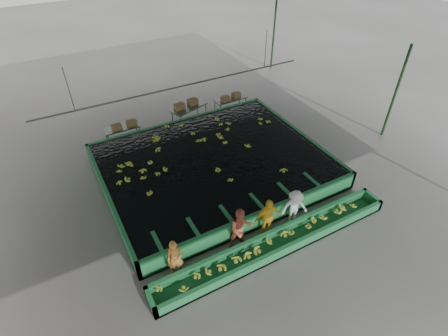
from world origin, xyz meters
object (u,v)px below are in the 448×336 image
packing_table_mid (189,114)px  packing_table_left (123,134)px  box_stack_right (231,99)px  packing_table_right (230,105)px  worker_b (241,228)px  box_stack_mid (186,107)px  box_stack_left (125,128)px  flotation_tank (214,166)px  worker_c (267,218)px  sorting_trough (277,244)px  worker_d (295,207)px  worker_a (175,259)px

packing_table_mid → packing_table_left: bearing=-178.6°
box_stack_right → packing_table_right: bearing=77.3°
worker_b → box_stack_mid: bearing=88.5°
packing_table_mid → box_stack_left: box_stack_left is taller
box_stack_mid → box_stack_left: bearing=-175.5°
flotation_tank → packing_table_left: 5.62m
worker_c → packing_table_left: worker_c is taller
box_stack_right → sorting_trough: bearing=-110.2°
worker_d → flotation_tank: bearing=127.7°
packing_table_left → box_stack_mid: box_stack_mid is taller
flotation_tank → box_stack_left: (-2.84, 4.68, 0.39)m
packing_table_left → box_stack_left: 0.45m
flotation_tank → packing_table_mid: (0.96, 4.88, 0.04)m
worker_a → packing_table_right: bearing=66.5°
worker_b → worker_c: bearing=10.4°
worker_a → box_stack_mid: worker_a is taller
sorting_trough → box_stack_right: bearing=69.8°
sorting_trough → packing_table_mid: (0.96, 9.98, 0.24)m
worker_c → box_stack_right: (3.53, 9.00, 0.01)m
worker_c → packing_table_right: bearing=74.4°
box_stack_left → worker_b: bearing=-79.2°
flotation_tank → worker_c: (0.06, -4.30, 0.43)m
worker_c → packing_table_right: worker_c is taller
worker_b → worker_d: (2.48, 0.00, -0.10)m
worker_c → sorting_trough: bearing=-88.8°
packing_table_right → box_stack_left: size_ratio=1.47×
worker_a → box_stack_left: bearing=99.8°
worker_b → box_stack_right: size_ratio=1.41×
packing_table_mid → box_stack_left: size_ratio=1.62×
packing_table_right → box_stack_mid: bearing=176.4°
packing_table_left → packing_table_right: bearing=0.1°
flotation_tank → box_stack_right: 5.94m
worker_a → worker_d: bearing=15.4°
worker_d → box_stack_left: (-4.20, 8.98, 0.04)m
flotation_tank → worker_b: bearing=-104.6°
worker_a → flotation_tank: bearing=64.6°
worker_d → packing_table_left: size_ratio=0.87×
flotation_tank → worker_c: 4.32m
sorting_trough → packing_table_left: bearing=106.7°
box_stack_right → worker_d: bearing=-103.9°
worker_d → box_stack_right: 9.28m
worker_a → packing_table_mid: size_ratio=0.74×
sorting_trough → box_stack_mid: (0.84, 10.07, 0.73)m
box_stack_right → flotation_tank: bearing=-127.4°
box_stack_right → box_stack_mid: bearing=174.5°
sorting_trough → box_stack_left: box_stack_left is taller
packing_table_left → packing_table_right: 6.58m
worker_d → packing_table_mid: worker_d is taller
worker_b → box_stack_left: (-1.72, 8.98, -0.07)m
packing_table_mid → box_stack_left: (-3.80, -0.20, 0.35)m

